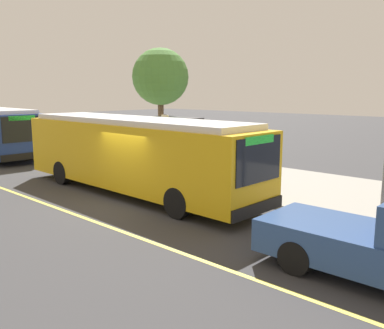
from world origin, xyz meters
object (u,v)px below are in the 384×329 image
object	(u,v)px
route_sign_post	(165,137)
pedestrian_commuter	(118,147)
waiting_bench	(170,155)
transit_bus_main	(134,152)

from	to	relation	value
route_sign_post	pedestrian_commuter	distance (m)	3.81
waiting_bench	route_sign_post	bearing A→B (deg)	-48.15
waiting_bench	route_sign_post	world-z (taller)	route_sign_post
transit_bus_main	pedestrian_commuter	bearing A→B (deg)	149.44
pedestrian_commuter	route_sign_post	bearing A→B (deg)	-2.32
waiting_bench	pedestrian_commuter	bearing A→B (deg)	-125.15
route_sign_post	waiting_bench	bearing A→B (deg)	131.85
transit_bus_main	waiting_bench	distance (m)	5.95
transit_bus_main	pedestrian_commuter	distance (m)	5.44
transit_bus_main	route_sign_post	size ratio (longest dim) A/B	4.21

